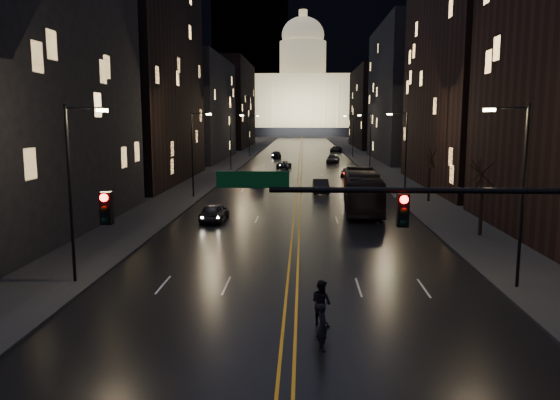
# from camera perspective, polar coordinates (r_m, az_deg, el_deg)

# --- Properties ---
(ground) EXTENTS (900.00, 900.00, 0.00)m
(ground) POSITION_cam_1_polar(r_m,az_deg,el_deg) (18.24, 0.59, -18.61)
(ground) COLOR black
(ground) RESTS_ON ground
(road) EXTENTS (20.00, 320.00, 0.02)m
(road) POSITION_cam_1_polar(r_m,az_deg,el_deg) (146.45, 2.25, 5.32)
(road) COLOR black
(road) RESTS_ON ground
(sidewalk_left) EXTENTS (8.00, 320.00, 0.16)m
(sidewalk_left) POSITION_cam_1_polar(r_m,az_deg,el_deg) (147.17, -3.23, 5.36)
(sidewalk_left) COLOR black
(sidewalk_left) RESTS_ON ground
(sidewalk_right) EXTENTS (8.00, 320.00, 0.16)m
(sidewalk_right) POSITION_cam_1_polar(r_m,az_deg,el_deg) (147.07, 7.73, 5.29)
(sidewalk_right) COLOR black
(sidewalk_right) RESTS_ON ground
(center_line) EXTENTS (0.62, 320.00, 0.01)m
(center_line) POSITION_cam_1_polar(r_m,az_deg,el_deg) (146.45, 2.25, 5.33)
(center_line) COLOR orange
(center_line) RESTS_ON road
(building_left_mid) EXTENTS (12.00, 30.00, 28.00)m
(building_left_mid) POSITION_cam_1_polar(r_m,az_deg,el_deg) (73.66, -14.92, 12.71)
(building_left_mid) COLOR black
(building_left_mid) RESTS_ON ground
(building_left_far) EXTENTS (12.00, 34.00, 20.00)m
(building_left_far) POSITION_cam_1_polar(r_m,az_deg,el_deg) (110.35, -8.92, 9.35)
(building_left_far) COLOR black
(building_left_far) RESTS_ON ground
(building_left_dist) EXTENTS (12.00, 40.00, 24.00)m
(building_left_dist) POSITION_cam_1_polar(r_m,az_deg,el_deg) (157.73, -5.48, 9.88)
(building_left_dist) COLOR black
(building_left_dist) RESTS_ON ground
(building_right_tall) EXTENTS (12.00, 30.00, 38.00)m
(building_right_tall) POSITION_cam_1_polar(r_m,az_deg,el_deg) (70.13, 20.30, 16.82)
(building_right_tall) COLOR black
(building_right_tall) RESTS_ON ground
(building_right_mid) EXTENTS (12.00, 34.00, 26.00)m
(building_right_mid) POSITION_cam_1_polar(r_m,az_deg,el_deg) (110.24, 13.39, 10.78)
(building_right_mid) COLOR black
(building_right_mid) RESTS_ON ground
(building_right_dist) EXTENTS (12.00, 40.00, 22.00)m
(building_right_dist) POSITION_cam_1_polar(r_m,az_deg,el_deg) (157.58, 10.05, 9.42)
(building_right_dist) COLOR black
(building_right_dist) RESTS_ON ground
(mountain_ridge) EXTENTS (520.00, 60.00, 130.00)m
(mountain_ridge) POSITION_cam_1_polar(r_m,az_deg,el_deg) (402.19, 8.41, 16.60)
(mountain_ridge) COLOR black
(mountain_ridge) RESTS_ON ground
(capitol) EXTENTS (90.00, 50.00, 58.50)m
(capitol) POSITION_cam_1_polar(r_m,az_deg,el_deg) (266.36, 2.37, 10.47)
(capitol) COLOR black
(capitol) RESTS_ON ground
(traffic_signal) EXTENTS (17.29, 0.45, 7.00)m
(traffic_signal) POSITION_cam_1_polar(r_m,az_deg,el_deg) (17.39, 20.49, -2.68)
(traffic_signal) COLOR black
(traffic_signal) RESTS_ON ground
(streetlamp_right_near) EXTENTS (2.13, 0.25, 9.00)m
(streetlamp_right_near) POSITION_cam_1_polar(r_m,az_deg,el_deg) (28.35, 23.73, 1.27)
(streetlamp_right_near) COLOR black
(streetlamp_right_near) RESTS_ON ground
(streetlamp_left_near) EXTENTS (2.13, 0.25, 9.00)m
(streetlamp_left_near) POSITION_cam_1_polar(r_m,az_deg,el_deg) (28.74, -20.79, 1.53)
(streetlamp_left_near) COLOR black
(streetlamp_left_near) RESTS_ON ground
(streetlamp_right_mid) EXTENTS (2.13, 0.25, 9.00)m
(streetlamp_right_mid) POSITION_cam_1_polar(r_m,az_deg,el_deg) (57.25, 12.86, 5.11)
(streetlamp_right_mid) COLOR black
(streetlamp_right_mid) RESTS_ON ground
(streetlamp_left_mid) EXTENTS (2.13, 0.25, 9.00)m
(streetlamp_left_mid) POSITION_cam_1_polar(r_m,az_deg,el_deg) (57.44, -8.97, 5.24)
(streetlamp_left_mid) COLOR black
(streetlamp_left_mid) RESTS_ON ground
(streetlamp_right_far) EXTENTS (2.13, 0.25, 9.00)m
(streetlamp_right_far) POSITION_cam_1_polar(r_m,az_deg,el_deg) (86.89, 9.31, 6.33)
(streetlamp_right_far) COLOR black
(streetlamp_right_far) RESTS_ON ground
(streetlamp_left_far) EXTENTS (2.13, 0.25, 9.00)m
(streetlamp_left_far) POSITION_cam_1_polar(r_m,az_deg,el_deg) (87.02, -5.07, 6.41)
(streetlamp_left_far) COLOR black
(streetlamp_left_far) RESTS_ON ground
(streetlamp_right_dist) EXTENTS (2.13, 0.25, 9.00)m
(streetlamp_right_dist) POSITION_cam_1_polar(r_m,az_deg,el_deg) (116.72, 7.56, 6.91)
(streetlamp_right_dist) COLOR black
(streetlamp_right_dist) RESTS_ON ground
(streetlamp_left_dist) EXTENTS (2.13, 0.25, 9.00)m
(streetlamp_left_dist) POSITION_cam_1_polar(r_m,az_deg,el_deg) (116.81, -3.14, 6.98)
(streetlamp_left_dist) COLOR black
(streetlamp_left_dist) RESTS_ON ground
(tree_right_mid) EXTENTS (2.40, 2.40, 6.65)m
(tree_right_mid) POSITION_cam_1_polar(r_m,az_deg,el_deg) (40.39, 20.46, 2.63)
(tree_right_mid) COLOR black
(tree_right_mid) RESTS_ON ground
(tree_right_far) EXTENTS (2.40, 2.40, 6.65)m
(tree_right_far) POSITION_cam_1_polar(r_m,az_deg,el_deg) (55.77, 15.42, 4.36)
(tree_right_far) COLOR black
(tree_right_far) RESTS_ON ground
(bus) EXTENTS (3.75, 13.17, 3.63)m
(bus) POSITION_cam_1_polar(r_m,az_deg,el_deg) (49.80, 8.60, 0.96)
(bus) COLOR black
(bus) RESTS_ON ground
(oncoming_car_a) EXTENTS (2.11, 4.62, 1.54)m
(oncoming_car_a) POSITION_cam_1_polar(r_m,az_deg,el_deg) (44.56, -6.88, -1.26)
(oncoming_car_a) COLOR black
(oncoming_car_a) RESTS_ON ground
(oncoming_car_b) EXTENTS (1.94, 4.84, 1.56)m
(oncoming_car_b) POSITION_cam_1_polar(r_m,az_deg,el_deg) (68.69, -2.33, 2.26)
(oncoming_car_b) COLOR black
(oncoming_car_b) RESTS_ON ground
(oncoming_car_c) EXTENTS (2.58, 4.76, 1.27)m
(oncoming_car_c) POSITION_cam_1_polar(r_m,az_deg,el_deg) (90.81, 0.44, 3.72)
(oncoming_car_c) COLOR black
(oncoming_car_c) RESTS_ON ground
(oncoming_car_d) EXTENTS (2.54, 5.03, 1.40)m
(oncoming_car_d) POSITION_cam_1_polar(r_m,az_deg,el_deg) (115.25, -0.41, 4.79)
(oncoming_car_d) COLOR black
(oncoming_car_d) RESTS_ON ground
(receding_car_a) EXTENTS (1.83, 4.75, 1.54)m
(receding_car_a) POSITION_cam_1_polar(r_m,az_deg,el_deg) (61.18, 4.29, 1.46)
(receding_car_a) COLOR black
(receding_car_a) RESTS_ON ground
(receding_car_b) EXTENTS (2.16, 4.31, 1.41)m
(receding_car_b) POSITION_cam_1_polar(r_m,az_deg,el_deg) (77.71, 7.00, 2.88)
(receding_car_b) COLOR black
(receding_car_b) RESTS_ON ground
(receding_car_c) EXTENTS (2.92, 5.80, 1.62)m
(receding_car_c) POSITION_cam_1_polar(r_m,az_deg,el_deg) (101.43, 5.56, 4.29)
(receding_car_c) COLOR black
(receding_car_c) RESTS_ON ground
(receding_car_d) EXTENTS (3.34, 5.93, 1.56)m
(receding_car_d) POSITION_cam_1_polar(r_m,az_deg,el_deg) (134.19, 5.88, 5.31)
(receding_car_d) COLOR black
(receding_car_d) RESTS_ON ground
(pedestrian_a) EXTENTS (0.57, 0.73, 1.77)m
(pedestrian_a) POSITION_cam_1_polar(r_m,az_deg,el_deg) (20.19, 4.45, -13.10)
(pedestrian_a) COLOR black
(pedestrian_a) RESTS_ON ground
(pedestrian_b) EXTENTS (0.99, 1.02, 1.89)m
(pedestrian_b) POSITION_cam_1_polar(r_m,az_deg,el_deg) (22.48, 4.34, -10.63)
(pedestrian_b) COLOR black
(pedestrian_b) RESTS_ON ground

